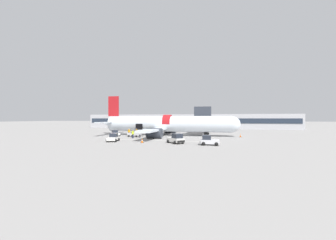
% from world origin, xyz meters
% --- Properties ---
extents(ground_plane, '(500.00, 500.00, 0.00)m').
position_xyz_m(ground_plane, '(0.00, 0.00, 0.00)').
color(ground_plane, gray).
extents(apron_marking_line, '(21.96, 0.70, 0.01)m').
position_xyz_m(apron_marking_line, '(1.66, -5.71, 0.00)').
color(apron_marking_line, silver).
rests_on(apron_marking_line, ground_plane).
extents(terminal_strip, '(84.54, 8.37, 5.73)m').
position_xyz_m(terminal_strip, '(0.00, 42.60, 2.87)').
color(terminal_strip, '#B2B2B7').
rests_on(terminal_strip, ground_plane).
extents(jet_bridge_stub, '(4.05, 11.10, 6.93)m').
position_xyz_m(jet_bridge_stub, '(8.60, 12.05, 5.03)').
color(jet_bridge_stub, '#4C4C51').
rests_on(jet_bridge_stub, ground_plane).
extents(airplane, '(33.59, 28.62, 9.72)m').
position_xyz_m(airplane, '(0.02, 5.62, 2.68)').
color(airplane, silver).
rests_on(airplane, ground_plane).
extents(baggage_tug_lead, '(3.30, 3.30, 1.62)m').
position_xyz_m(baggage_tug_lead, '(5.28, -9.10, 0.70)').
color(baggage_tug_lead, silver).
rests_on(baggage_tug_lead, ground_plane).
extents(baggage_tug_mid, '(2.32, 3.11, 1.41)m').
position_xyz_m(baggage_tug_mid, '(-6.13, -8.87, 0.61)').
color(baggage_tug_mid, silver).
rests_on(baggage_tug_mid, ground_plane).
extents(baggage_tug_rear, '(2.92, 1.85, 1.54)m').
position_xyz_m(baggage_tug_rear, '(10.65, -10.24, 0.66)').
color(baggage_tug_rear, silver).
rests_on(baggage_tug_rear, ground_plane).
extents(baggage_tug_spare, '(3.19, 3.23, 1.30)m').
position_xyz_m(baggage_tug_spare, '(-11.29, 1.86, 0.57)').
color(baggage_tug_spare, white).
rests_on(baggage_tug_spare, ground_plane).
extents(baggage_cart_loading, '(3.79, 2.26, 1.02)m').
position_xyz_m(baggage_cart_loading, '(-5.93, 0.46, 0.50)').
color(baggage_cart_loading, silver).
rests_on(baggage_cart_loading, ground_plane).
extents(ground_crew_loader_a, '(0.51, 0.51, 1.61)m').
position_xyz_m(ground_crew_loader_a, '(-2.80, 1.33, 0.85)').
color(ground_crew_loader_a, '#1E2338').
rests_on(ground_crew_loader_a, ground_plane).
extents(ground_crew_loader_b, '(0.51, 0.58, 1.69)m').
position_xyz_m(ground_crew_loader_b, '(-5.10, -2.39, 0.89)').
color(ground_crew_loader_b, '#1E2338').
rests_on(ground_crew_loader_b, ground_plane).
extents(ground_crew_driver, '(0.60, 0.42, 1.73)m').
position_xyz_m(ground_crew_driver, '(-8.14, 2.60, 0.91)').
color(ground_crew_driver, black).
rests_on(ground_crew_driver, ground_plane).
extents(ground_crew_supervisor, '(0.62, 0.44, 1.79)m').
position_xyz_m(ground_crew_supervisor, '(-1.91, 1.70, 0.94)').
color(ground_crew_supervisor, '#1E2338').
rests_on(ground_crew_supervisor, ground_plane).
extents(ground_crew_helper, '(0.47, 0.60, 1.71)m').
position_xyz_m(ground_crew_helper, '(-6.46, 3.14, 0.90)').
color(ground_crew_helper, black).
rests_on(ground_crew_helper, ground_plane).
extents(suitcase_on_tarmac_upright, '(0.35, 0.25, 0.66)m').
position_xyz_m(suitcase_on_tarmac_upright, '(-4.10, -1.08, 0.28)').
color(suitcase_on_tarmac_upright, '#2D2D33').
rests_on(suitcase_on_tarmac_upright, ground_plane).
extents(safety_cone_nose, '(0.46, 0.46, 0.79)m').
position_xyz_m(safety_cone_nose, '(16.93, 4.97, 0.37)').
color(safety_cone_nose, black).
rests_on(safety_cone_nose, ground_plane).
extents(safety_cone_engine_left, '(0.56, 0.56, 0.74)m').
position_xyz_m(safety_cone_engine_left, '(-0.39, -9.65, 0.35)').
color(safety_cone_engine_left, black).
rests_on(safety_cone_engine_left, ground_plane).
extents(safety_cone_wingtip, '(0.63, 0.63, 0.57)m').
position_xyz_m(safety_cone_wingtip, '(0.69, -1.84, 0.26)').
color(safety_cone_wingtip, black).
rests_on(safety_cone_wingtip, ground_plane).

